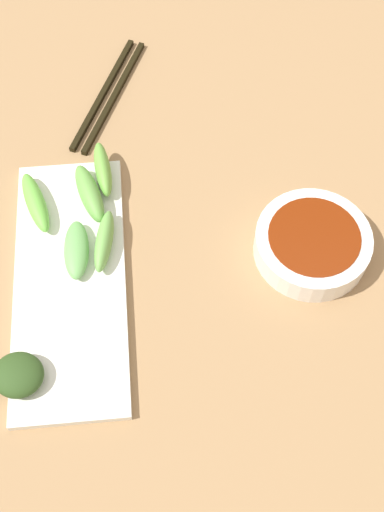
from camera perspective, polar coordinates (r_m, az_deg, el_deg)
tabletop at (r=0.84m, az=-1.24°, el=-1.44°), size 2.10×2.10×0.02m
sauce_bowl at (r=0.84m, az=10.57°, el=1.11°), size 0.15×0.15×0.04m
serving_plate at (r=0.83m, az=-10.69°, el=-2.23°), size 0.14×0.36×0.01m
broccoli_stalk_0 at (r=0.87m, az=-9.03°, el=5.49°), size 0.05×0.10×0.03m
broccoli_stalk_1 at (r=0.89m, az=-7.88°, el=7.61°), size 0.03×0.09×0.03m
broccoli_stalk_2 at (r=0.88m, az=-13.64°, el=4.63°), size 0.05×0.10×0.03m
broccoli_stalk_3 at (r=0.83m, az=-7.76°, el=1.32°), size 0.04×0.09×0.03m
broccoli_stalk_4 at (r=0.83m, az=-10.16°, el=0.55°), size 0.03×0.09×0.02m
broccoli_leafy_5 at (r=0.77m, az=-15.09°, el=-10.10°), size 0.07×0.07×0.03m
chopsticks at (r=1.01m, az=-7.36°, el=13.94°), size 0.12×0.22×0.01m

